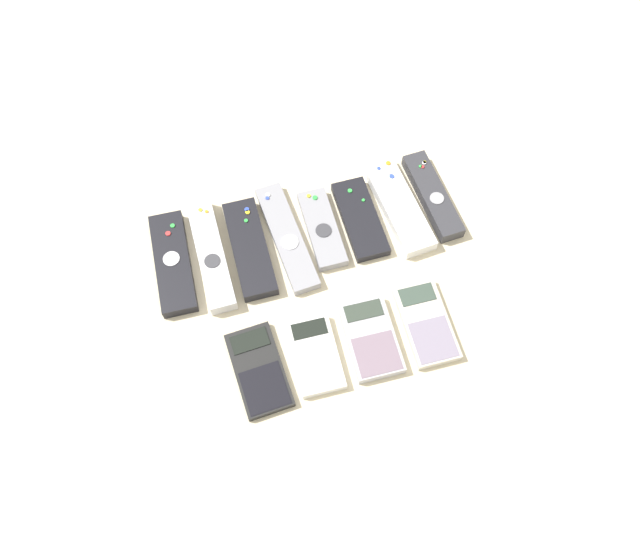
{
  "coord_description": "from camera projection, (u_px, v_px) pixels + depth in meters",
  "views": [
    {
      "loc": [
        -0.13,
        -0.41,
        0.94
      ],
      "look_at": [
        0.0,
        0.04,
        0.01
      ],
      "focal_mm": 35.0,
      "sensor_mm": 36.0,
      "label": 1
    }
  ],
  "objects": [
    {
      "name": "remote_2",
      "position": [
        250.0,
        248.0,
        1.07
      ],
      "size": [
        0.06,
        0.19,
        0.02
      ],
      "rotation": [
        0.0,
        0.0,
        -0.03
      ],
      "color": "black",
      "rests_on": "ground_plane"
    },
    {
      "name": "remote_6",
      "position": [
        398.0,
        205.0,
        1.1
      ],
      "size": [
        0.07,
        0.2,
        0.02
      ],
      "rotation": [
        0.0,
        0.0,
        0.07
      ],
      "color": "white",
      "rests_on": "ground_plane"
    },
    {
      "name": "ground_plane",
      "position": [
        326.0,
        297.0,
        1.04
      ],
      "size": [
        3.0,
        3.0,
        0.0
      ],
      "primitive_type": "plane",
      "color": "beige"
    },
    {
      "name": "remote_7",
      "position": [
        432.0,
        196.0,
        1.11
      ],
      "size": [
        0.05,
        0.18,
        0.03
      ],
      "rotation": [
        0.0,
        0.0,
        0.04
      ],
      "color": "#333338",
      "rests_on": "ground_plane"
    },
    {
      "name": "remote_3",
      "position": [
        287.0,
        237.0,
        1.08
      ],
      "size": [
        0.06,
        0.22,
        0.02
      ],
      "rotation": [
        0.0,
        0.0,
        0.06
      ],
      "color": "gray",
      "rests_on": "ground_plane"
    },
    {
      "name": "remote_4",
      "position": [
        322.0,
        229.0,
        1.08
      ],
      "size": [
        0.05,
        0.16,
        0.02
      ],
      "rotation": [
        0.0,
        0.0,
        -0.03
      ],
      "color": "gray",
      "rests_on": "ground_plane"
    },
    {
      "name": "calculator_1",
      "position": [
        316.0,
        355.0,
        0.98
      ],
      "size": [
        0.08,
        0.13,
        0.02
      ],
      "rotation": [
        0.0,
        0.0,
        -0.05
      ],
      "color": "silver",
      "rests_on": "ground_plane"
    },
    {
      "name": "calculator_0",
      "position": [
        259.0,
        370.0,
        0.97
      ],
      "size": [
        0.08,
        0.15,
        0.01
      ],
      "rotation": [
        0.0,
        0.0,
        0.04
      ],
      "color": "black",
      "rests_on": "ground_plane"
    },
    {
      "name": "remote_5",
      "position": [
        360.0,
        219.0,
        1.09
      ],
      "size": [
        0.06,
        0.16,
        0.02
      ],
      "rotation": [
        0.0,
        0.0,
        -0.01
      ],
      "color": "black",
      "rests_on": "ground_plane"
    },
    {
      "name": "calculator_2",
      "position": [
        371.0,
        338.0,
        0.99
      ],
      "size": [
        0.08,
        0.14,
        0.02
      ],
      "rotation": [
        0.0,
        0.0,
        -0.05
      ],
      "color": "#B2B2B7",
      "rests_on": "ground_plane"
    },
    {
      "name": "remote_1",
      "position": [
        211.0,
        254.0,
        1.06
      ],
      "size": [
        0.05,
        0.21,
        0.03
      ],
      "rotation": [
        0.0,
        0.0,
        -0.01
      ],
      "color": "silver",
      "rests_on": "ground_plane"
    },
    {
      "name": "remote_0",
      "position": [
        173.0,
        263.0,
        1.05
      ],
      "size": [
        0.07,
        0.19,
        0.02
      ],
      "rotation": [
        0.0,
        0.0,
        -0.05
      ],
      "color": "black",
      "rests_on": "ground_plane"
    },
    {
      "name": "calculator_3",
      "position": [
        426.0,
        323.0,
        1.01
      ],
      "size": [
        0.08,
        0.14,
        0.02
      ],
      "rotation": [
        0.0,
        0.0,
        -0.04
      ],
      "color": "beige",
      "rests_on": "ground_plane"
    }
  ]
}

